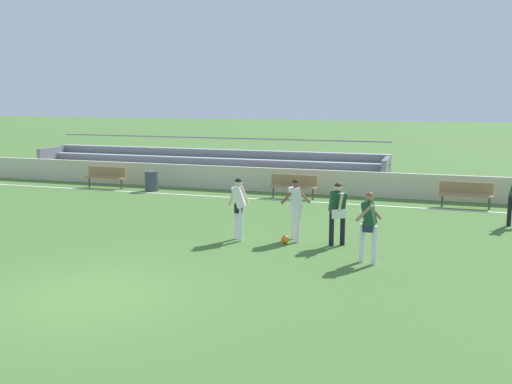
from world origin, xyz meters
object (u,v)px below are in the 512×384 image
(soccer_ball, at_px, (285,239))
(bench_far_right, at_px, (106,175))
(trash_bin, at_px, (152,181))
(player_dark_on_ball, at_px, (338,208))
(player_white_dropping_back, at_px, (239,203))
(bleacher_stand, at_px, (205,165))
(player_dark_deep_cover, at_px, (369,221))
(bench_near_bin, at_px, (466,192))
(bench_near_wall_gap, at_px, (293,184))
(player_white_wide_right, at_px, (296,204))

(soccer_ball, bearing_deg, bench_far_right, 144.97)
(trash_bin, xyz_separation_m, player_dark_on_ball, (8.87, -6.53, 0.59))
(player_white_dropping_back, relative_size, soccer_ball, 7.78)
(bench_far_right, xyz_separation_m, trash_bin, (2.19, -0.05, -0.14))
(bleacher_stand, xyz_separation_m, player_white_dropping_back, (5.13, -9.90, 0.25))
(bleacher_stand, distance_m, trash_bin, 3.33)
(player_white_dropping_back, relative_size, player_dark_on_ball, 1.02)
(trash_bin, bearing_deg, player_dark_on_ball, -36.36)
(player_dark_deep_cover, bearing_deg, bench_far_right, 146.40)
(bleacher_stand, distance_m, soccer_ball, 11.80)
(bench_near_bin, xyz_separation_m, trash_bin, (-12.25, -0.05, -0.14))
(bench_near_bin, bearing_deg, trash_bin, -179.75)
(soccer_ball, bearing_deg, player_dark_on_ball, 9.09)
(bench_near_wall_gap, height_order, player_white_wide_right, player_white_wide_right)
(player_dark_deep_cover, bearing_deg, trash_bin, 141.12)
(player_dark_on_ball, bearing_deg, bench_near_bin, 62.80)
(bench_near_wall_gap, distance_m, player_dark_on_ball, 7.19)
(bleacher_stand, bearing_deg, player_dark_on_ball, -51.10)
(bench_near_wall_gap, height_order, bench_near_bin, same)
(player_white_wide_right, bearing_deg, soccer_ball, -115.18)
(bench_far_right, bearing_deg, player_white_dropping_back, -39.13)
(bench_near_bin, height_order, soccer_ball, bench_near_bin)
(player_dark_on_ball, relative_size, player_dark_deep_cover, 0.98)
(player_white_wide_right, bearing_deg, player_dark_deep_cover, -36.32)
(bleacher_stand, xyz_separation_m, soccer_ball, (6.43, -9.87, -0.66))
(bench_near_wall_gap, distance_m, trash_bin, 6.02)
(trash_bin, distance_m, player_white_wide_right, 10.00)
(player_dark_deep_cover, distance_m, soccer_ball, 2.79)
(bench_near_wall_gap, bearing_deg, player_white_wide_right, -75.38)
(player_white_dropping_back, height_order, player_white_wide_right, player_white_dropping_back)
(bench_near_wall_gap, relative_size, player_dark_deep_cover, 1.05)
(bench_far_right, relative_size, player_dark_on_ball, 1.07)
(bleacher_stand, relative_size, bench_near_bin, 9.14)
(bench_near_bin, bearing_deg, player_white_dropping_back, -131.47)
(bench_near_wall_gap, xyz_separation_m, player_dark_deep_cover, (3.83, -8.00, 0.48))
(bench_near_wall_gap, height_order, soccer_ball, bench_near_wall_gap)
(bleacher_stand, xyz_separation_m, player_dark_on_ball, (7.79, -9.65, 0.23))
(bench_far_right, height_order, player_white_dropping_back, player_white_dropping_back)
(bench_near_bin, bearing_deg, bench_far_right, 180.00)
(player_white_wide_right, xyz_separation_m, player_dark_on_ball, (1.17, -0.17, -0.02))
(bench_near_bin, bearing_deg, bleacher_stand, 164.63)
(bleacher_stand, height_order, trash_bin, bleacher_stand)
(player_white_dropping_back, bearing_deg, bench_near_wall_gap, 91.59)
(player_white_wide_right, bearing_deg, bench_near_wall_gap, 104.62)
(bench_near_bin, relative_size, player_white_wide_right, 1.06)
(bench_near_wall_gap, relative_size, player_dark_on_ball, 1.07)
(bench_near_wall_gap, distance_m, soccer_ball, 6.97)
(player_dark_on_ball, bearing_deg, bench_near_wall_gap, 113.38)
(bench_near_wall_gap, height_order, player_white_dropping_back, player_white_dropping_back)
(trash_bin, xyz_separation_m, player_white_wide_right, (7.69, -6.36, 0.61))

